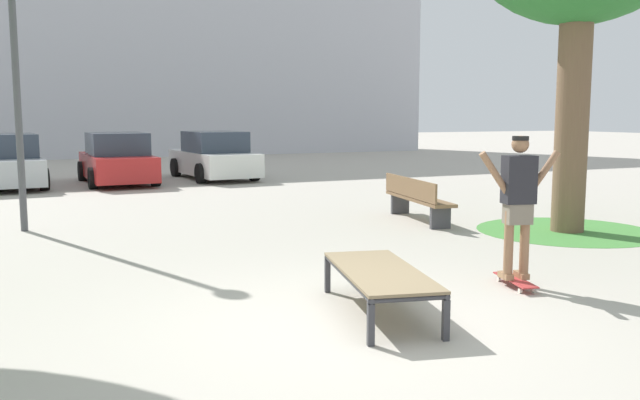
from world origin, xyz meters
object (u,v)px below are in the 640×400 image
Objects in this scene: skate_box at (380,274)px; skater at (518,197)px; park_bench at (416,198)px; car_red at (117,160)px; car_white at (214,157)px; light_post at (12,7)px; car_silver at (5,163)px; skateboard at (515,280)px.

skater is at bearing 8.37° from skate_box.
skate_box is 2.12m from skater.
skater is 0.69× the size of park_bench.
car_white is at bearing 5.74° from car_red.
skater is 8.88m from light_post.
skate_box is 0.48× the size of car_red.
light_post is at bearing -124.68° from car_white.
light_post reaches higher than skate_box.
car_silver is at bearing -177.78° from car_white.
car_white is (2.30, 14.95, 0.28)m from skate_box.
skater is 0.29× the size of light_post.
skater reaches higher than park_bench.
skate_box is 2.04m from skateboard.
light_post reaches higher than car_red.
light_post is (-5.29, 6.58, 2.75)m from skater.
light_post is at bearing 165.06° from park_bench.
skater reaches higher than skateboard.
car_red is 0.73× the size of light_post.
car_white is (6.00, 0.23, 0.00)m from car_silver.
skateboard is at bearing 8.32° from skate_box.
skateboard is 0.99m from skater.
skate_box is 1.19× the size of skater.
light_post is (-5.29, 6.58, 3.75)m from skateboard.
park_bench is at bearing 71.44° from skateboard.
skate_box is 14.66m from car_red.
skater is 0.39× the size of car_silver.
skater is at bearing -91.17° from car_white.
skateboard is 14.67m from car_white.
park_bench is at bearing -53.02° from car_silver.
car_red is at bearing -1.32° from car_silver.
skate_box is at bearing -171.68° from skateboard.
car_silver is 1.00× the size of car_white.
skater reaches higher than car_silver.
car_silver is (-3.70, 14.71, 0.28)m from skate_box.
light_post is at bearing 128.80° from skater.
skater reaches higher than car_white.
car_white is (3.00, 0.30, 0.00)m from car_red.
park_bench is 0.42× the size of light_post.
car_silver reaches higher than skate_box.
car_white is (0.30, 14.65, 0.61)m from skateboard.
skate_box is at bearing -98.73° from car_white.
light_post is at bearing -87.01° from car_silver.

